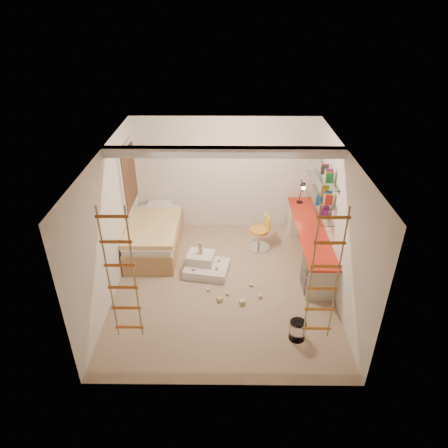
{
  "coord_description": "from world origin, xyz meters",
  "views": [
    {
      "loc": [
        0.06,
        -5.99,
        4.78
      ],
      "look_at": [
        0.0,
        0.3,
        1.15
      ],
      "focal_mm": 32.0,
      "sensor_mm": 36.0,
      "label": 1
    }
  ],
  "objects_px": {
    "swivel_chair": "(260,237)",
    "play_platform": "(205,266)",
    "desk": "(309,242)",
    "bed": "(155,235)"
  },
  "relations": [
    {
      "from": "play_platform",
      "to": "bed",
      "type": "bearing_deg",
      "value": 143.26
    },
    {
      "from": "desk",
      "to": "bed",
      "type": "distance_m",
      "value": 3.22
    },
    {
      "from": "swivel_chair",
      "to": "play_platform",
      "type": "height_order",
      "value": "swivel_chair"
    },
    {
      "from": "desk",
      "to": "bed",
      "type": "height_order",
      "value": "desk"
    },
    {
      "from": "swivel_chair",
      "to": "play_platform",
      "type": "xyz_separation_m",
      "value": [
        -1.13,
        -0.86,
        -0.15
      ]
    },
    {
      "from": "swivel_chair",
      "to": "play_platform",
      "type": "bearing_deg",
      "value": -142.85
    },
    {
      "from": "bed",
      "to": "swivel_chair",
      "type": "bearing_deg",
      "value": 0.81
    },
    {
      "from": "bed",
      "to": "play_platform",
      "type": "bearing_deg",
      "value": -36.74
    },
    {
      "from": "swivel_chair",
      "to": "play_platform",
      "type": "distance_m",
      "value": 1.43
    },
    {
      "from": "desk",
      "to": "swivel_chair",
      "type": "relative_size",
      "value": 3.57
    }
  ]
}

